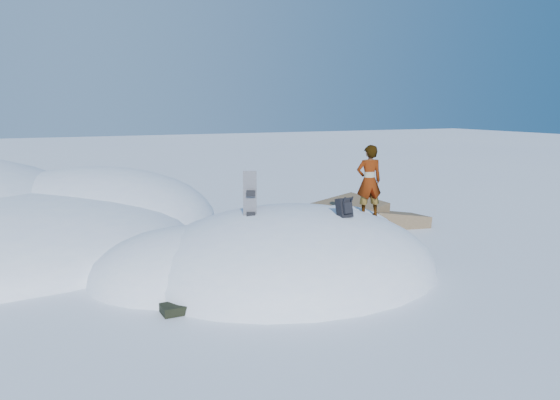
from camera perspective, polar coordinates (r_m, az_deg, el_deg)
name	(u,v)px	position (r m, az deg, el deg)	size (l,w,h in m)	color
ground	(290,271)	(12.66, 1.02, -7.47)	(120.00, 120.00, 0.00)	white
snow_mound	(279,270)	(12.80, -0.16, -7.28)	(8.00, 6.00, 3.00)	silver
rock_outcrop	(355,229)	(16.97, 7.84, -3.03)	(4.68, 4.41, 1.68)	brown
snowboard_red	(252,201)	(12.62, -2.91, -0.11)	(0.26, 0.22, 1.37)	red
snowboard_dark	(250,206)	(11.81, -3.13, -0.67)	(0.31, 0.27, 1.58)	black
backpack	(345,208)	(11.99, 6.77, -0.81)	(0.33, 0.38, 0.51)	black
gear_pile	(180,307)	(10.42, -10.41, -10.91)	(0.78, 0.59, 0.21)	black
person	(369,181)	(13.56, 9.28, 1.97)	(0.65, 0.42, 1.77)	slate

